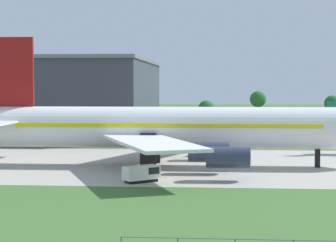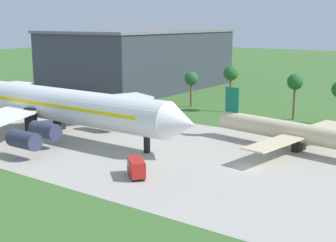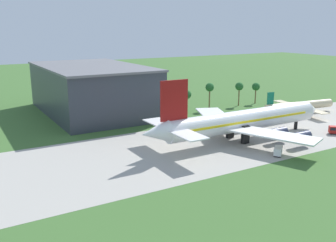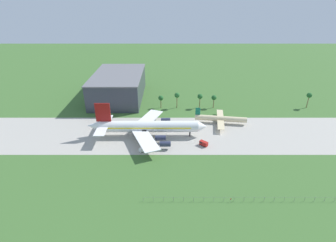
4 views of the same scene
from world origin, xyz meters
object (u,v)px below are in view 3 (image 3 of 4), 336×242
at_px(jet_airliner, 242,121).
at_px(terminal_building, 92,89).
at_px(regional_aircraft, 299,106).
at_px(baggage_tug, 336,130).
at_px(fuel_truck, 278,151).

relative_size(jet_airliner, terminal_building, 1.12).
distance_m(jet_airliner, terminal_building, 66.81).
distance_m(jet_airliner, regional_aircraft, 47.73).
bearing_deg(jet_airliner, regional_aircraft, 20.04).
bearing_deg(jet_airliner, baggage_tug, -19.23).
relative_size(fuel_truck, terminal_building, 0.08).
bearing_deg(baggage_tug, regional_aircraft, 63.04).
bearing_deg(regional_aircraft, baggage_tug, -116.96).
xyz_separation_m(baggage_tug, terminal_building, (-57.29, 72.10, 8.18)).
bearing_deg(regional_aircraft, jet_airliner, -159.96).
distance_m(regional_aircraft, terminal_building, 84.36).
relative_size(regional_aircraft, fuel_truck, 6.42).
distance_m(regional_aircraft, fuel_truck, 56.00).
relative_size(jet_airliner, baggage_tug, 14.41).
bearing_deg(jet_airliner, fuel_truck, -93.05).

